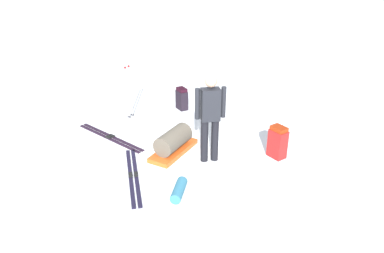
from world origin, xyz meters
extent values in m
plane|color=white|center=(0.00, 0.00, 0.00)|extent=(80.00, 80.00, 0.00)
cylinder|color=black|center=(-0.30, 0.31, 0.42)|extent=(0.14, 0.14, 0.85)
cylinder|color=black|center=(-0.13, 0.20, 0.42)|extent=(0.14, 0.14, 0.85)
cube|color=black|center=(-0.22, 0.25, 1.15)|extent=(0.40, 0.37, 0.60)
cylinder|color=black|center=(-0.42, 0.38, 1.18)|extent=(0.09, 0.09, 0.58)
cylinder|color=black|center=(-0.02, 0.12, 1.18)|extent=(0.09, 0.09, 0.58)
sphere|color=tan|center=(-0.22, 0.25, 1.59)|extent=(0.22, 0.22, 0.22)
cube|color=black|center=(1.13, -0.27, 0.01)|extent=(1.07, 1.65, 0.02)
cube|color=black|center=(1.13, -0.27, 0.04)|extent=(0.13, 0.15, 0.03)
cube|color=black|center=(1.22, -0.33, 0.01)|extent=(1.07, 1.65, 0.02)
cube|color=black|center=(1.22, -0.33, 0.04)|extent=(0.13, 0.15, 0.03)
cube|color=black|center=(0.59, -1.89, 0.01)|extent=(0.27, 1.98, 0.02)
cube|color=black|center=(0.59, -1.89, 0.04)|extent=(0.08, 0.15, 0.03)
cube|color=black|center=(0.69, -1.88, 0.01)|extent=(0.27, 1.98, 0.02)
cube|color=black|center=(0.69, -1.88, 0.04)|extent=(0.08, 0.15, 0.03)
cube|color=maroon|center=(-1.26, 1.07, 0.28)|extent=(0.28, 0.36, 0.57)
cube|color=#992B0E|center=(-1.26, 1.07, 0.61)|extent=(0.25, 0.32, 0.08)
cube|color=black|center=(-1.58, -2.01, 0.24)|extent=(0.28, 0.36, 0.48)
cube|color=black|center=(-1.58, -2.01, 0.52)|extent=(0.25, 0.32, 0.08)
cylinder|color=#B9B4C6|center=(-0.37, -2.47, 0.62)|extent=(0.02, 0.02, 1.24)
sphere|color=#A51919|center=(-0.37, -2.47, 1.27)|extent=(0.05, 0.05, 0.05)
cylinder|color=black|center=(-0.37, -2.47, 0.06)|extent=(0.07, 0.07, 0.01)
cylinder|color=#B9B4C6|center=(-0.24, -2.43, 0.62)|extent=(0.02, 0.02, 1.24)
sphere|color=#A51919|center=(-0.24, -2.43, 1.27)|extent=(0.05, 0.05, 0.05)
cylinder|color=black|center=(-0.24, -2.43, 0.06)|extent=(0.07, 0.07, 0.01)
cube|color=#DC551C|center=(0.08, -0.45, 0.04)|extent=(1.27, 0.77, 0.09)
cylinder|color=brown|center=(0.08, -0.45, 0.29)|extent=(0.91, 0.62, 0.40)
cylinder|color=teal|center=(0.96, 0.68, 0.09)|extent=(0.55, 0.46, 0.18)
camera|label=1|loc=(4.30, 4.45, 3.62)|focal=34.48mm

